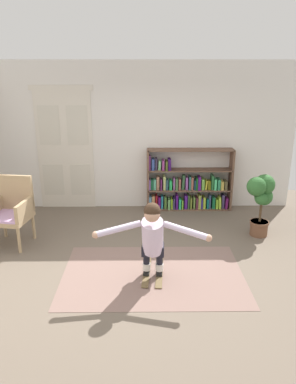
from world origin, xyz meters
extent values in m
plane|color=#66594B|center=(0.00, 0.00, 0.00)|extent=(7.20, 7.20, 0.00)
cube|color=silver|center=(0.00, 2.60, 1.45)|extent=(6.00, 0.10, 2.90)
cube|color=beige|center=(-1.84, 2.54, 1.18)|extent=(0.55, 0.04, 2.35)
cube|color=beige|center=(-1.84, 2.52, 1.69)|extent=(0.41, 0.01, 0.76)
cube|color=beige|center=(-1.84, 2.52, 0.59)|extent=(0.41, 0.01, 0.64)
cube|color=beige|center=(-1.29, 2.54, 1.18)|extent=(0.55, 0.04, 2.35)
cube|color=beige|center=(-1.29, 2.52, 1.69)|extent=(0.41, 0.01, 0.76)
cube|color=beige|center=(-1.29, 2.52, 0.59)|extent=(0.41, 0.01, 0.64)
cube|color=beige|center=(-1.56, 2.54, 2.40)|extent=(1.22, 0.04, 0.10)
cube|color=#7E6259|center=(0.13, -0.17, 0.00)|extent=(2.51, 1.66, 0.01)
cube|color=brown|center=(0.09, 2.39, 0.62)|extent=(0.04, 0.30, 1.24)
cube|color=brown|center=(1.75, 2.39, 0.62)|extent=(0.04, 0.30, 1.24)
cube|color=brown|center=(0.92, 2.39, 0.01)|extent=(1.67, 0.30, 0.02)
cube|color=brown|center=(0.92, 2.39, 0.42)|extent=(1.67, 0.30, 0.02)
cube|color=brown|center=(0.92, 2.39, 0.83)|extent=(1.67, 0.30, 0.02)
cube|color=brown|center=(0.92, 2.39, 1.23)|extent=(1.67, 0.30, 0.02)
cube|color=#65A4D2|center=(0.13, 2.38, 0.15)|extent=(0.05, 0.17, 0.26)
cube|color=tan|center=(0.19, 2.38, 0.16)|extent=(0.06, 0.15, 0.27)
cube|color=maroon|center=(0.26, 2.39, 0.16)|extent=(0.04, 0.19, 0.29)
cube|color=#4F0F5B|center=(0.32, 2.37, 0.14)|extent=(0.05, 0.14, 0.24)
cube|color=teal|center=(0.37, 2.41, 0.15)|extent=(0.04, 0.17, 0.26)
cube|color=#4B7532|center=(0.44, 2.40, 0.14)|extent=(0.05, 0.17, 0.25)
cube|color=#61A056|center=(0.51, 2.38, 0.13)|extent=(0.05, 0.23, 0.21)
cube|color=#9BD72B|center=(0.57, 2.39, 0.13)|extent=(0.03, 0.20, 0.21)
cube|color=#3A3461|center=(0.61, 2.39, 0.13)|extent=(0.04, 0.23, 0.23)
cube|color=#471374|center=(0.67, 2.39, 0.17)|extent=(0.04, 0.22, 0.30)
cube|color=#27B870|center=(0.73, 2.38, 0.12)|extent=(0.04, 0.21, 0.21)
cube|color=#71C336|center=(0.79, 2.39, 0.11)|extent=(0.03, 0.21, 0.19)
cube|color=#481C83|center=(0.86, 2.39, 0.16)|extent=(0.06, 0.18, 0.28)
cube|color=#3E652F|center=(0.91, 2.41, 0.16)|extent=(0.03, 0.24, 0.28)
cube|color=olive|center=(0.96, 2.40, 0.14)|extent=(0.04, 0.20, 0.24)
cube|color=olive|center=(1.03, 2.40, 0.14)|extent=(0.04, 0.19, 0.24)
cube|color=#592537|center=(1.08, 2.39, 0.14)|extent=(0.04, 0.23, 0.23)
cube|color=olive|center=(1.13, 2.38, 0.17)|extent=(0.05, 0.20, 0.29)
cube|color=#3A2AB9|center=(1.19, 2.39, 0.13)|extent=(0.03, 0.17, 0.22)
cube|color=#A1C136|center=(1.23, 2.41, 0.14)|extent=(0.05, 0.21, 0.23)
cube|color=#106B6C|center=(1.30, 2.37, 0.12)|extent=(0.04, 0.14, 0.19)
cube|color=#364A6E|center=(1.35, 2.40, 0.16)|extent=(0.04, 0.16, 0.29)
cube|color=#156236|center=(1.42, 2.40, 0.14)|extent=(0.06, 0.19, 0.24)
cube|color=#8FC831|center=(1.49, 2.37, 0.12)|extent=(0.05, 0.15, 0.20)
cube|color=#AFD53D|center=(1.55, 2.38, 0.15)|extent=(0.05, 0.19, 0.26)
cube|color=#473E6E|center=(1.62, 2.40, 0.16)|extent=(0.05, 0.15, 0.29)
cube|color=#65175B|center=(1.69, 2.38, 0.13)|extent=(0.06, 0.21, 0.23)
cube|color=#9361BA|center=(0.12, 2.39, 0.53)|extent=(0.03, 0.20, 0.21)
cube|color=#185934|center=(0.17, 2.41, 0.53)|extent=(0.05, 0.19, 0.20)
cube|color=#50A682|center=(0.22, 2.38, 0.53)|extent=(0.05, 0.15, 0.21)
cube|color=tan|center=(0.28, 2.39, 0.56)|extent=(0.05, 0.14, 0.27)
cube|color=#5D1F57|center=(0.35, 2.37, 0.54)|extent=(0.03, 0.23, 0.22)
cube|color=#ABC16D|center=(0.41, 2.41, 0.57)|extent=(0.05, 0.22, 0.27)
cube|color=#274C59|center=(0.47, 2.39, 0.53)|extent=(0.05, 0.19, 0.21)
cube|color=green|center=(0.54, 2.39, 0.52)|extent=(0.05, 0.20, 0.19)
cube|color=#90589A|center=(0.61, 2.38, 0.55)|extent=(0.03, 0.16, 0.25)
cube|color=#406B3B|center=(0.66, 2.38, 0.54)|extent=(0.05, 0.21, 0.23)
cube|color=#99594E|center=(0.72, 2.40, 0.54)|extent=(0.04, 0.19, 0.22)
cube|color=#305937|center=(0.79, 2.40, 0.57)|extent=(0.07, 0.14, 0.30)
cube|color=#8C4DA1|center=(0.86, 2.41, 0.55)|extent=(0.04, 0.22, 0.25)
cube|color=#265E53|center=(0.92, 2.38, 0.56)|extent=(0.04, 0.19, 0.27)
cube|color=#B86956|center=(0.97, 2.39, 0.55)|extent=(0.05, 0.16, 0.25)
cube|color=navy|center=(1.02, 2.38, 0.53)|extent=(0.03, 0.18, 0.20)
cube|color=#166320|center=(1.06, 2.39, 0.55)|extent=(0.03, 0.23, 0.24)
cube|color=#531977|center=(1.11, 2.37, 0.56)|extent=(0.05, 0.21, 0.27)
cube|color=#6DB144|center=(1.19, 2.40, 0.53)|extent=(0.06, 0.21, 0.21)
cube|color=gold|center=(1.25, 2.40, 0.52)|extent=(0.04, 0.19, 0.19)
cube|color=#615F12|center=(1.31, 2.37, 0.52)|extent=(0.06, 0.15, 0.19)
cube|color=#286A37|center=(1.38, 2.40, 0.58)|extent=(0.04, 0.21, 0.30)
cube|color=#4BD280|center=(1.43, 2.38, 0.54)|extent=(0.04, 0.22, 0.22)
cube|color=#2C8A5D|center=(1.51, 2.40, 0.53)|extent=(0.06, 0.24, 0.21)
cube|color=#B7A045|center=(1.57, 2.37, 0.52)|extent=(0.06, 0.21, 0.18)
cube|color=brown|center=(1.64, 2.37, 0.52)|extent=(0.05, 0.22, 0.18)
cube|color=#6E2A74|center=(0.12, 2.39, 0.98)|extent=(0.03, 0.18, 0.29)
cube|color=#31498C|center=(0.19, 2.40, 0.95)|extent=(0.05, 0.21, 0.22)
cube|color=#3B3051|center=(0.25, 2.41, 0.95)|extent=(0.03, 0.15, 0.23)
cube|color=#7ECF88|center=(0.32, 2.40, 0.93)|extent=(0.05, 0.15, 0.18)
cube|color=#8D397C|center=(0.39, 2.40, 0.93)|extent=(0.05, 0.22, 0.19)
cube|color=#495A21|center=(0.45, 2.37, 0.93)|extent=(0.04, 0.21, 0.19)
cube|color=#35135B|center=(0.51, 2.39, 0.95)|extent=(0.06, 0.21, 0.23)
cylinder|color=tan|center=(-1.93, 0.51, 0.21)|extent=(0.06, 0.06, 0.42)
cylinder|color=tan|center=(-2.37, 1.10, 0.21)|extent=(0.06, 0.06, 0.42)
cylinder|color=tan|center=(-1.85, 1.02, 0.21)|extent=(0.06, 0.06, 0.42)
cube|color=tan|center=(-2.15, 0.80, 0.45)|extent=(0.68, 0.68, 0.06)
cube|color=#CAA0D6|center=(-2.15, 0.80, 0.50)|extent=(0.62, 0.62, 0.04)
cube|color=tan|center=(-2.11, 1.07, 0.80)|extent=(0.60, 0.15, 0.60)
cube|color=tan|center=(-1.88, 0.76, 0.62)|extent=(0.14, 0.56, 0.28)
cylinder|color=brown|center=(1.98, 1.11, 0.13)|extent=(0.30, 0.30, 0.25)
cylinder|color=brown|center=(1.98, 1.11, 0.23)|extent=(0.32, 0.32, 0.04)
cylinder|color=#4C3823|center=(1.98, 1.11, 0.43)|extent=(0.04, 0.04, 0.36)
sphere|color=#2C5F2B|center=(2.01, 1.20, 0.73)|extent=(0.22, 0.22, 0.22)
sphere|color=#2C5F2B|center=(2.03, 1.17, 0.68)|extent=(0.31, 0.31, 0.31)
sphere|color=#2C5F2B|center=(1.94, 1.03, 0.70)|extent=(0.21, 0.21, 0.21)
sphere|color=#2C5F2B|center=(1.86, 1.06, 0.89)|extent=(0.32, 0.32, 0.32)
sphere|color=#2C5F2B|center=(2.02, 1.17, 0.89)|extent=(0.35, 0.35, 0.35)
cube|color=brown|center=(0.04, -0.16, 0.01)|extent=(0.14, 0.71, 0.01)
cube|color=brown|center=(0.06, 0.16, 0.05)|extent=(0.10, 0.12, 0.06)
cube|color=black|center=(0.04, -0.18, 0.04)|extent=(0.09, 0.13, 0.04)
cube|color=brown|center=(0.22, -0.17, 0.01)|extent=(0.14, 0.71, 0.01)
cube|color=brown|center=(0.24, 0.15, 0.05)|extent=(0.10, 0.12, 0.06)
cube|color=black|center=(0.21, -0.19, 0.04)|extent=(0.09, 0.13, 0.04)
cylinder|color=white|center=(0.04, -0.16, 0.13)|extent=(0.12, 0.12, 0.10)
cylinder|color=black|center=(0.04, -0.16, 0.33)|extent=(0.10, 0.10, 0.30)
cylinder|color=black|center=(0.03, -0.20, 0.42)|extent=(0.12, 0.12, 0.22)
cylinder|color=white|center=(0.22, -0.17, 0.13)|extent=(0.12, 0.12, 0.10)
cylinder|color=black|center=(0.22, -0.17, 0.33)|extent=(0.10, 0.10, 0.30)
cylinder|color=black|center=(0.21, -0.21, 0.42)|extent=(0.12, 0.12, 0.22)
cube|color=black|center=(0.12, -0.20, 0.41)|extent=(0.31, 0.20, 0.14)
cylinder|color=silver|center=(0.12, -0.30, 0.65)|extent=(0.31, 0.47, 0.59)
sphere|color=tan|center=(0.10, -0.45, 1.02)|extent=(0.21, 0.21, 0.20)
sphere|color=#382619|center=(0.11, -0.44, 1.06)|extent=(0.23, 0.23, 0.21)
cylinder|color=silver|center=(-0.32, -0.45, 0.82)|extent=(0.59, 0.22, 0.17)
sphere|color=tan|center=(-0.60, -0.52, 0.78)|extent=(0.10, 0.10, 0.09)
cylinder|color=silver|center=(0.52, -0.51, 0.82)|extent=(0.57, 0.30, 0.17)
sphere|color=tan|center=(0.79, -0.62, 0.78)|extent=(0.10, 0.10, 0.09)
camera|label=1|loc=(0.01, -4.63, 2.71)|focal=34.18mm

